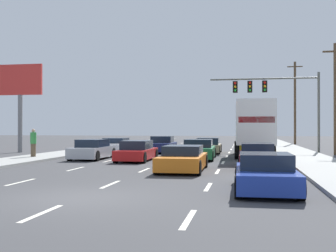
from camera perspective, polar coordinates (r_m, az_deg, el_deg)
name	(u,v)px	position (r m, az deg, el deg)	size (l,w,h in m)	color
ground_plane	(191,151)	(36.38, 3.13, -3.39)	(140.00, 140.00, 0.00)	#3D3D3F
sidewalk_right	(300,155)	(31.34, 17.57, -3.74)	(3.10, 80.00, 0.14)	#9E9E99
sidewalk_left	(76,152)	(33.74, -12.49, -3.50)	(3.10, 80.00, 0.14)	#9E9E99
lane_markings	(183,154)	(31.80, 2.07, -3.83)	(6.94, 57.00, 0.01)	silver
car_white	(116,146)	(32.94, -7.06, -2.74)	(2.02, 4.49, 1.20)	white
car_silver	(93,150)	(26.88, -10.28, -3.23)	(1.97, 4.42, 1.25)	#B7BABF
car_navy	(162,145)	(33.27, -0.77, -2.64)	(2.04, 4.26, 1.32)	#141E4C
car_red	(137,151)	(25.16, -4.27, -3.48)	(1.94, 4.70, 1.22)	red
car_tan	(208,146)	(32.92, 5.56, -2.73)	(2.03, 4.31, 1.21)	tan
car_green	(199,150)	(26.34, 4.24, -3.31)	(2.10, 4.60, 1.26)	#196B38
car_orange	(183,159)	(19.20, 2.06, -4.54)	(2.04, 4.67, 1.16)	orange
box_truck	(253,126)	(28.96, 11.58, 0.00)	(2.69, 8.86, 3.70)	white
car_maroon	(257,156)	(20.96, 12.06, -4.10)	(1.83, 4.53, 1.23)	maroon
car_blue	(265,173)	(13.49, 13.17, -6.33)	(1.93, 4.44, 1.17)	#1E389E
traffic_signal_mast	(267,91)	(35.72, 13.42, 4.65)	(8.91, 0.69, 6.54)	#595B56
utility_pole_mid	(336,97)	(33.04, 21.94, 3.68)	(1.80, 0.28, 8.21)	brown
utility_pole_far	(295,102)	(53.15, 16.97, 3.18)	(1.80, 0.28, 10.07)	brown
roadside_billboard	(20,90)	(35.89, -19.55, 4.61)	(3.76, 0.36, 7.13)	slate
pedestrian_near_corner	(33,143)	(28.02, -17.94, -2.19)	(0.38, 0.38, 1.78)	brown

